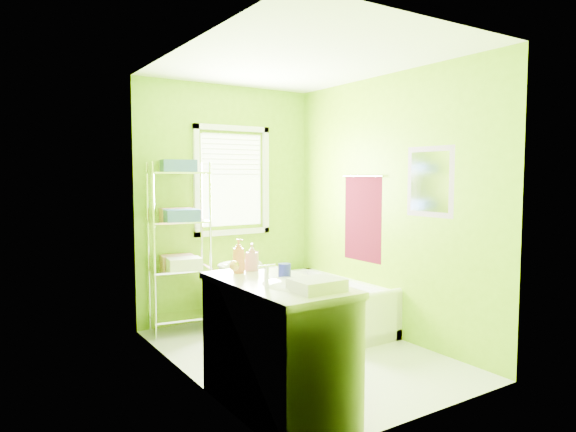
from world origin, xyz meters
TOP-DOWN VIEW (x-y plane):
  - ground at (0.00, 0.00)m, footprint 2.90×2.90m
  - room_envelope at (0.00, 0.00)m, footprint 2.14×2.94m
  - window at (0.05, 1.42)m, footprint 0.92×0.05m
  - door at (-1.04, -1.00)m, footprint 0.09×0.80m
  - right_wall_decor at (1.04, -0.02)m, footprint 0.04×1.48m
  - bathtub at (0.68, 0.53)m, footprint 0.74×1.58m
  - toilet at (-0.20, 1.06)m, footprint 0.42×0.74m
  - vanity at (-0.76, -0.83)m, footprint 0.61×1.19m
  - wire_shelf_unit at (-0.65, 1.19)m, footprint 0.64×0.51m

SIDE VIEW (x-z plane):
  - ground at x=0.00m, z-range 0.00..0.00m
  - bathtub at x=0.68m, z-range -0.09..0.42m
  - toilet at x=-0.20m, z-range 0.00..0.75m
  - vanity at x=-0.76m, z-range -0.10..1.05m
  - door at x=-1.04m, z-range 0.00..2.00m
  - wire_shelf_unit at x=-0.65m, z-range 0.20..1.96m
  - right_wall_decor at x=1.04m, z-range 0.74..1.91m
  - room_envelope at x=0.00m, z-range 0.24..2.86m
  - window at x=0.05m, z-range 1.00..2.22m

